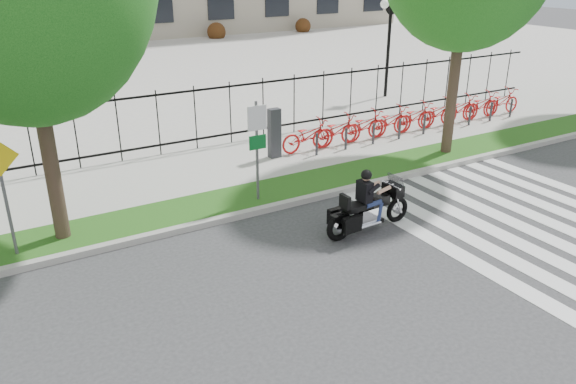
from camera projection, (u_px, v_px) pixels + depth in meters
ground at (381, 286)px, 10.64m from camera, size 120.00×120.00×0.00m
curb at (276, 207)px, 13.87m from camera, size 60.00×0.20×0.15m
grass_verge at (260, 195)px, 14.54m from camera, size 60.00×1.50×0.15m
sidewalk at (220, 167)px, 16.53m from camera, size 60.00×3.50×0.15m
plaza at (88, 71)px, 30.49m from camera, size 80.00×34.00×0.10m
crosswalk_stripes at (546, 229)px, 12.90m from camera, size 5.70×8.00×0.01m
iron_fence at (195, 118)px, 17.51m from camera, size 30.00×0.06×2.00m
lamp_post_right at (390, 23)px, 23.62m from camera, size 1.06×0.70×4.25m
bike_share_station at (413, 117)px, 19.50m from camera, size 11.11×0.87×1.50m
sign_pole_regulatory at (257, 138)px, 13.50m from camera, size 0.50×0.09×2.50m
sign_pole_warning at (2, 182)px, 10.89m from camera, size 0.78×0.09×2.49m
motorcycle_rider at (369, 206)px, 12.59m from camera, size 2.35×0.70×1.81m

